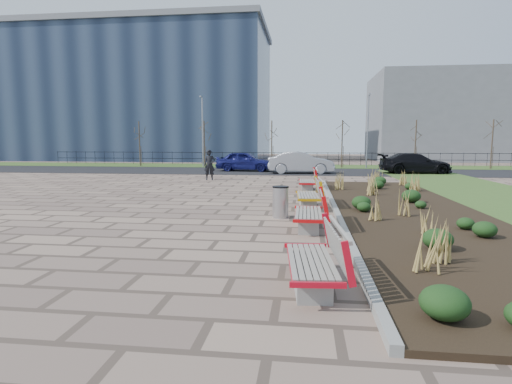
# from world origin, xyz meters

# --- Properties ---
(ground) EXTENTS (120.00, 120.00, 0.00)m
(ground) POSITION_xyz_m (0.00, 0.00, 0.00)
(ground) COLOR #886F5D
(ground) RESTS_ON ground
(planting_bed) EXTENTS (4.50, 18.00, 0.10)m
(planting_bed) POSITION_xyz_m (6.25, 5.00, 0.05)
(planting_bed) COLOR black
(planting_bed) RESTS_ON ground
(planting_curb) EXTENTS (0.16, 18.00, 0.15)m
(planting_curb) POSITION_xyz_m (3.92, 5.00, 0.07)
(planting_curb) COLOR gray
(planting_curb) RESTS_ON ground
(grass_verge_far) EXTENTS (80.00, 5.00, 0.04)m
(grass_verge_far) POSITION_xyz_m (0.00, 28.00, 0.02)
(grass_verge_far) COLOR #33511E
(grass_verge_far) RESTS_ON ground
(road) EXTENTS (80.00, 7.00, 0.02)m
(road) POSITION_xyz_m (0.00, 22.00, 0.01)
(road) COLOR black
(road) RESTS_ON ground
(bench_a) EXTENTS (1.07, 2.17, 1.00)m
(bench_a) POSITION_xyz_m (3.00, -1.96, 0.50)
(bench_a) COLOR red
(bench_a) RESTS_ON ground
(bench_b) EXTENTS (0.90, 2.10, 1.00)m
(bench_b) POSITION_xyz_m (3.00, 2.36, 0.50)
(bench_b) COLOR red
(bench_b) RESTS_ON ground
(bench_c) EXTENTS (1.01, 2.14, 1.00)m
(bench_c) POSITION_xyz_m (3.00, 5.83, 0.50)
(bench_c) COLOR #D99B0B
(bench_c) RESTS_ON ground
(bench_d) EXTENTS (0.94, 2.11, 1.00)m
(bench_d) POSITION_xyz_m (3.00, 10.71, 0.50)
(bench_d) COLOR red
(bench_d) RESTS_ON ground
(litter_bin) EXTENTS (0.49, 0.49, 0.96)m
(litter_bin) POSITION_xyz_m (2.16, 3.84, 0.48)
(litter_bin) COLOR #B2B2B7
(litter_bin) RESTS_ON ground
(pedestrian) EXTENTS (0.74, 0.58, 1.81)m
(pedestrian) POSITION_xyz_m (-2.76, 14.96, 0.91)
(pedestrian) COLOR black
(pedestrian) RESTS_ON ground
(car_blue) EXTENTS (4.48, 2.07, 1.49)m
(car_blue) POSITION_xyz_m (-1.68, 21.95, 0.76)
(car_blue) COLOR navy
(car_blue) RESTS_ON road
(car_silver) EXTENTS (4.81, 2.09, 1.54)m
(car_silver) POSITION_xyz_m (2.58, 20.32, 0.79)
(car_silver) COLOR #9C9EA4
(car_silver) RESTS_ON road
(car_black) EXTENTS (5.08, 2.39, 1.43)m
(car_black) POSITION_xyz_m (10.65, 21.15, 0.74)
(car_black) COLOR black
(car_black) RESTS_ON road
(tree_a) EXTENTS (1.40, 1.40, 4.00)m
(tree_a) POSITION_xyz_m (-12.00, 26.50, 2.04)
(tree_a) COLOR #4C3D2D
(tree_a) RESTS_ON grass_verge_far
(tree_b) EXTENTS (1.40, 1.40, 4.00)m
(tree_b) POSITION_xyz_m (-6.00, 26.50, 2.04)
(tree_b) COLOR #4C3D2D
(tree_b) RESTS_ON grass_verge_far
(tree_c) EXTENTS (1.40, 1.40, 4.00)m
(tree_c) POSITION_xyz_m (0.00, 26.50, 2.04)
(tree_c) COLOR #4C3D2D
(tree_c) RESTS_ON grass_verge_far
(tree_d) EXTENTS (1.40, 1.40, 4.00)m
(tree_d) POSITION_xyz_m (6.00, 26.50, 2.04)
(tree_d) COLOR #4C3D2D
(tree_d) RESTS_ON grass_verge_far
(tree_e) EXTENTS (1.40, 1.40, 4.00)m
(tree_e) POSITION_xyz_m (12.00, 26.50, 2.04)
(tree_e) COLOR #4C3D2D
(tree_e) RESTS_ON grass_verge_far
(tree_f) EXTENTS (1.40, 1.40, 4.00)m
(tree_f) POSITION_xyz_m (18.00, 26.50, 2.04)
(tree_f) COLOR #4C3D2D
(tree_f) RESTS_ON grass_verge_far
(lamp_west) EXTENTS (0.24, 0.60, 6.00)m
(lamp_west) POSITION_xyz_m (-6.00, 26.00, 3.04)
(lamp_west) COLOR gray
(lamp_west) RESTS_ON grass_verge_far
(lamp_east) EXTENTS (0.24, 0.60, 6.00)m
(lamp_east) POSITION_xyz_m (8.00, 26.00, 3.04)
(lamp_east) COLOR gray
(lamp_east) RESTS_ON grass_verge_far
(railing_fence) EXTENTS (44.00, 0.10, 1.20)m
(railing_fence) POSITION_xyz_m (0.00, 29.50, 0.64)
(railing_fence) COLOR black
(railing_fence) RESTS_ON grass_verge_far
(building_glass) EXTENTS (40.00, 14.00, 15.00)m
(building_glass) POSITION_xyz_m (-22.00, 40.00, 7.50)
(building_glass) COLOR #192338
(building_glass) RESTS_ON ground
(building_grey) EXTENTS (18.00, 12.00, 10.00)m
(building_grey) POSITION_xyz_m (20.00, 42.00, 5.00)
(building_grey) COLOR slate
(building_grey) RESTS_ON ground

